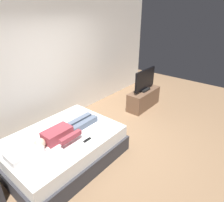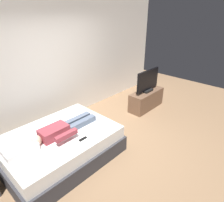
# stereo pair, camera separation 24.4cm
# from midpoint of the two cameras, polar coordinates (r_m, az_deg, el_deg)

# --- Properties ---
(ground_plane) EXTENTS (10.00, 10.00, 0.00)m
(ground_plane) POSITION_cam_midpoint_polar(r_m,az_deg,el_deg) (4.01, -1.61, -13.88)
(ground_plane) COLOR #8C6B4C
(back_wall) EXTENTS (6.40, 0.10, 2.80)m
(back_wall) POSITION_cam_midpoint_polar(r_m,az_deg,el_deg) (4.84, -15.11, 11.06)
(back_wall) COLOR silver
(back_wall) RESTS_ON ground
(bed) EXTENTS (2.00, 1.48, 0.54)m
(bed) POSITION_cam_midpoint_polar(r_m,az_deg,el_deg) (3.75, -15.78, -13.02)
(bed) COLOR #333338
(bed) RESTS_ON ground
(pillow) EXTENTS (0.48, 0.34, 0.12)m
(pillow) POSITION_cam_midpoint_polar(r_m,az_deg,el_deg) (3.32, -26.22, -13.42)
(pillow) COLOR white
(pillow) RESTS_ON bed
(person) EXTENTS (1.26, 0.46, 0.18)m
(person) POSITION_cam_midpoint_polar(r_m,az_deg,el_deg) (3.53, -15.70, -8.55)
(person) COLOR #993842
(person) RESTS_ON bed
(remote) EXTENTS (0.15, 0.04, 0.02)m
(remote) POSITION_cam_midpoint_polar(r_m,az_deg,el_deg) (3.37, -9.32, -11.13)
(remote) COLOR black
(remote) RESTS_ON bed
(tv_stand) EXTENTS (1.10, 0.40, 0.50)m
(tv_stand) POSITION_cam_midpoint_polar(r_m,az_deg,el_deg) (5.49, 7.89, 0.64)
(tv_stand) COLOR brown
(tv_stand) RESTS_ON ground
(tv) EXTENTS (0.88, 0.20, 0.59)m
(tv) POSITION_cam_midpoint_polar(r_m,az_deg,el_deg) (5.28, 8.24, 5.90)
(tv) COLOR black
(tv) RESTS_ON tv_stand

